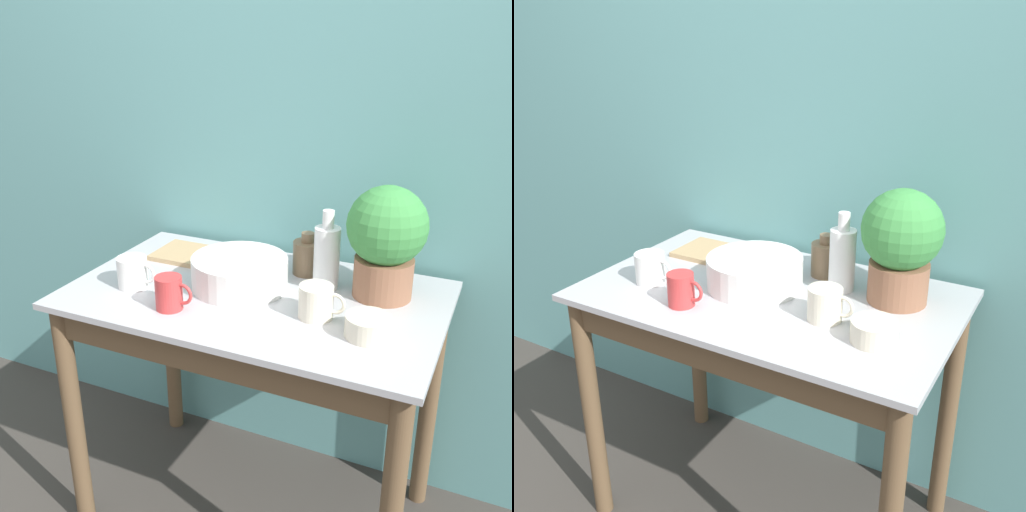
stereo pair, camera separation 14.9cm
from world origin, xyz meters
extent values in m
cube|color=#609E9E|center=(0.00, 0.75, 1.20)|extent=(6.00, 0.05, 2.40)
cylinder|color=brown|center=(-0.52, 0.05, 0.42)|extent=(0.06, 0.06, 0.84)
cylinder|color=brown|center=(-0.52, 0.64, 0.42)|extent=(0.06, 0.06, 0.84)
cylinder|color=brown|center=(0.52, 0.64, 0.42)|extent=(0.06, 0.06, 0.84)
cube|color=brown|center=(0.00, 0.05, 0.79)|extent=(1.03, 0.02, 0.10)
cube|color=#B2B2B7|center=(0.00, 0.35, 0.85)|extent=(1.13, 0.69, 0.02)
cylinder|color=#8C5B42|center=(0.35, 0.48, 0.92)|extent=(0.18, 0.18, 0.12)
sphere|color=#3D8C42|center=(0.35, 0.48, 1.08)|extent=(0.24, 0.24, 0.24)
cylinder|color=silver|center=(-0.06, 0.36, 0.91)|extent=(0.30, 0.30, 0.10)
cylinder|color=white|center=(0.18, 0.47, 0.96)|extent=(0.08, 0.08, 0.19)
cylinder|color=white|center=(0.18, 0.47, 1.08)|extent=(0.04, 0.04, 0.05)
cylinder|color=brown|center=(0.09, 0.55, 0.92)|extent=(0.09, 0.09, 0.11)
cylinder|color=brown|center=(0.09, 0.55, 0.99)|extent=(0.04, 0.04, 0.03)
cylinder|color=white|center=(-0.37, 0.22, 0.91)|extent=(0.09, 0.09, 0.10)
torus|color=white|center=(-0.31, 0.22, 0.92)|extent=(0.06, 0.01, 0.06)
cylinder|color=beige|center=(0.22, 0.27, 0.91)|extent=(0.10, 0.10, 0.10)
torus|color=beige|center=(0.27, 0.27, 0.91)|extent=(0.06, 0.01, 0.06)
cylinder|color=#C63838|center=(-0.18, 0.14, 0.91)|extent=(0.08, 0.08, 0.10)
torus|color=#C63838|center=(-0.14, 0.14, 0.92)|extent=(0.07, 0.01, 0.07)
cylinder|color=beige|center=(0.38, 0.22, 0.89)|extent=(0.12, 0.12, 0.06)
cube|color=tan|center=(-0.32, 0.51, 0.87)|extent=(0.25, 0.19, 0.02)
camera|label=1|loc=(0.69, -1.16, 1.65)|focal=42.00mm
camera|label=2|loc=(0.82, -1.09, 1.65)|focal=42.00mm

